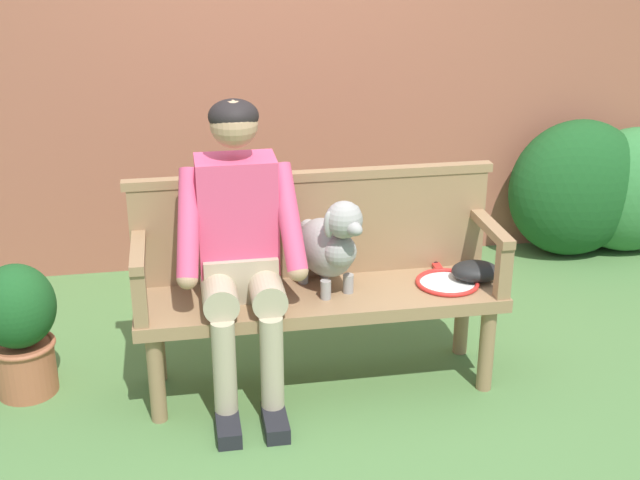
{
  "coord_description": "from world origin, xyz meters",
  "views": [
    {
      "loc": [
        -0.59,
        -3.37,
        2.11
      ],
      "look_at": [
        0.0,
        0.0,
        0.72
      ],
      "focal_mm": 47.73,
      "sensor_mm": 36.0,
      "label": 1
    }
  ],
  "objects": [
    {
      "name": "brick_garden_fence",
      "position": [
        0.0,
        1.61,
        1.02
      ],
      "size": [
        8.0,
        0.3,
        2.05
      ],
      "primitive_type": "cube",
      "color": "#9E5642",
      "rests_on": "ground"
    },
    {
      "name": "potted_plant",
      "position": [
        -1.33,
        0.17,
        0.34
      ],
      "size": [
        0.34,
        0.34,
        0.63
      ],
      "color": "#A85B3D",
      "rests_on": "ground"
    },
    {
      "name": "ground_plane",
      "position": [
        0.0,
        0.0,
        0.0
      ],
      "size": [
        40.0,
        40.0,
        0.0
      ],
      "primitive_type": "plane",
      "color": "#4C753D"
    },
    {
      "name": "hedge_bush_far_right",
      "position": [
        1.83,
        1.26,
        0.43
      ],
      "size": [
        0.85,
        0.54,
        0.87
      ],
      "primitive_type": "ellipsoid",
      "color": "#194C1E",
      "rests_on": "ground"
    },
    {
      "name": "baseball_glove",
      "position": [
        0.72,
        -0.0,
        0.52
      ],
      "size": [
        0.25,
        0.21,
        0.09
      ],
      "primitive_type": "ellipsoid",
      "rotation": [
        0.0,
        0.0,
        -0.18
      ],
      "color": "black",
      "rests_on": "garden_bench"
    },
    {
      "name": "bench_armrest_left_end",
      "position": [
        -0.78,
        -0.08,
        0.67
      ],
      "size": [
        0.06,
        0.46,
        0.28
      ],
      "color": "#93704C",
      "rests_on": "garden_bench"
    },
    {
      "name": "person_seated",
      "position": [
        -0.35,
        -0.01,
        0.74
      ],
      "size": [
        0.56,
        0.63,
        1.34
      ],
      "color": "black",
      "rests_on": "ground"
    },
    {
      "name": "dog_on_bench",
      "position": [
        0.05,
        0.01,
        0.7
      ],
      "size": [
        0.32,
        0.45,
        0.45
      ],
      "color": "gray",
      "rests_on": "garden_bench"
    },
    {
      "name": "bench_armrest_right_end",
      "position": [
        0.78,
        -0.08,
        0.67
      ],
      "size": [
        0.06,
        0.46,
        0.28
      ],
      "color": "#93704C",
      "rests_on": "garden_bench"
    },
    {
      "name": "hedge_bush_mid_left",
      "position": [
        2.21,
        1.27,
        0.4
      ],
      "size": [
        0.85,
        0.53,
        0.8
      ],
      "primitive_type": "ellipsoid",
      "color": "#337538",
      "rests_on": "ground"
    },
    {
      "name": "tennis_racket",
      "position": [
        0.58,
        0.01,
        0.48
      ],
      "size": [
        0.3,
        0.56,
        0.03
      ],
      "color": "red",
      "rests_on": "garden_bench"
    },
    {
      "name": "garden_bench",
      "position": [
        0.0,
        0.0,
        0.41
      ],
      "size": [
        1.63,
        0.46,
        0.47
      ],
      "color": "#93704C",
      "rests_on": "ground"
    },
    {
      "name": "bench_backrest",
      "position": [
        0.0,
        0.2,
        0.73
      ],
      "size": [
        1.67,
        0.06,
        0.5
      ],
      "color": "#93704C",
      "rests_on": "garden_bench"
    }
  ]
}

